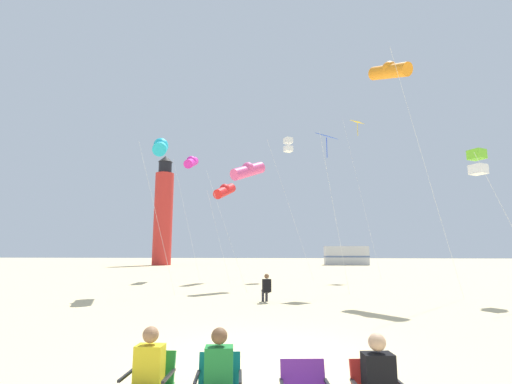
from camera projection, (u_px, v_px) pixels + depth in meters
name	position (u px, v px, depth m)	size (l,w,h in m)	color
ground	(262.00, 355.00, 7.38)	(200.00, 200.00, 0.00)	beige
camp_chair_green	(150.00, 381.00, 4.48)	(0.56, 0.57, 0.82)	#238438
spectator_green_chair	(147.00, 375.00, 4.36)	(0.34, 0.51, 1.16)	yellow
camp_chair_teal	(219.00, 383.00, 4.41)	(0.61, 0.63, 0.82)	#147F84
spectator_teal_chair	(218.00, 377.00, 4.29)	(0.37, 0.53, 1.16)	#238438
kite_flyer_standing	(266.00, 287.00, 15.03)	(0.44, 0.56, 1.16)	black
kite_tube_orange	(390.00, 71.00, 18.60)	(3.32, 3.65, 11.92)	silver
kite_tube_rainbow	(248.00, 170.00, 21.74)	(3.53, 3.66, 7.57)	silver
kite_box_white	(288.00, 145.00, 29.42)	(3.31, 2.09, 11.17)	silver
kite_box_lime	(478.00, 162.00, 16.56)	(2.79, 2.18, 6.68)	silver
kite_tube_cyan	(161.00, 147.00, 19.27)	(1.96, 2.59, 8.24)	silver
kite_diamond_gold	(358.00, 129.00, 29.97)	(2.32, 1.98, 12.89)	silver
kite_tube_scarlet	(225.00, 191.00, 26.42)	(1.88, 2.59, 7.14)	silver
kite_tube_magenta	(191.00, 162.00, 28.97)	(2.29, 2.52, 9.81)	silver
kite_diamond_blue	(327.00, 141.00, 19.44)	(1.43, 1.43, 8.41)	silver
lighthouse_distant	(163.00, 213.00, 55.41)	(2.80, 2.80, 16.80)	red
rv_van_silver	(346.00, 256.00, 54.77)	(6.51, 2.54, 2.80)	#B7BABF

